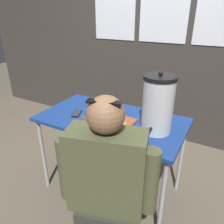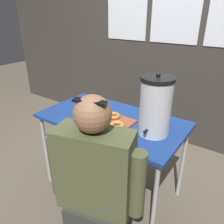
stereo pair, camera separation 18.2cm
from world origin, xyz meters
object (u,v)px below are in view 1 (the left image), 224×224
Objects in this scene: donut_box at (108,120)px; coffee_urn at (158,104)px; person_seated at (107,192)px; cell_phone at (77,114)px.

donut_box is 0.86× the size of coffee_urn.
person_seated is (0.27, -0.50, -0.22)m from donut_box.
person_seated reaches higher than cell_phone.
coffee_urn is at bearing -117.40° from person_seated.
cell_phone is at bearing -55.67° from person_seated.
coffee_urn reaches higher than person_seated.
person_seated reaches higher than donut_box.
donut_box is at bearing -172.15° from coffee_urn.
donut_box is 0.61m from person_seated.
coffee_urn reaches higher than cell_phone.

